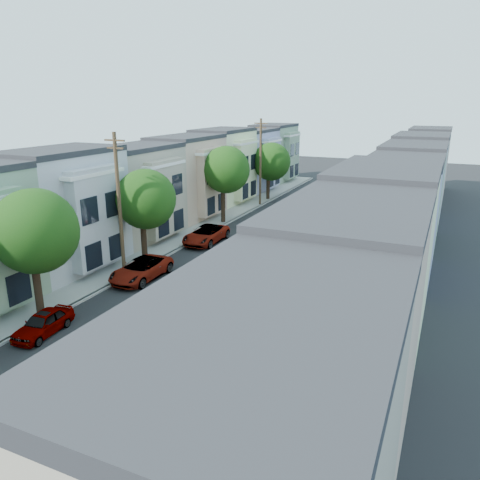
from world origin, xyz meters
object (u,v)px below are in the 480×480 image
(tree_far_r, at_px, (379,177))
(fedex_truck, at_px, (284,227))
(parked_left_d, at_px, (206,235))
(parked_right_a, at_px, (209,356))
(utility_pole_near, at_px, (119,206))
(lead_sedan, at_px, (318,214))
(tree_e, at_px, (271,162))
(tree_b, at_px, (34,231))
(parked_left_c, at_px, (141,270))
(tree_d, at_px, (225,170))
(parked_left_b, at_px, (43,323))
(motorcycle, at_px, (161,425))
(tree_c, at_px, (145,199))
(parked_right_d, at_px, (353,210))
(utility_pole_far, at_px, (260,162))
(parked_right_b, at_px, (247,320))
(parked_right_c, at_px, (333,230))

(tree_far_r, height_order, fedex_truck, tree_far_r)
(parked_left_d, xyz_separation_m, parked_right_a, (9.80, -17.96, 0.01))
(utility_pole_near, distance_m, parked_right_a, 14.58)
(lead_sedan, bearing_deg, tree_e, 137.61)
(tree_b, distance_m, parked_left_c, 8.81)
(tree_d, height_order, fedex_truck, tree_d)
(parked_left_b, xyz_separation_m, parked_left_c, (0.00, 8.86, 0.09))
(lead_sedan, bearing_deg, motorcycle, -84.44)
(tree_c, height_order, parked_left_d, tree_c)
(tree_far_r, distance_m, utility_pole_near, 31.97)
(lead_sedan, distance_m, parked_left_c, 22.81)
(tree_d, height_order, parked_right_a, tree_d)
(tree_c, height_order, parked_right_d, tree_c)
(tree_d, xyz_separation_m, utility_pole_far, (0.00, 9.39, -0.34))
(parked_right_a, distance_m, motorcycle, 4.64)
(fedex_truck, distance_m, parked_right_b, 16.27)
(parked_right_b, bearing_deg, utility_pole_near, 160.33)
(utility_pole_near, xyz_separation_m, parked_left_c, (1.40, 0.09, -4.42))
(parked_left_b, bearing_deg, tree_c, 91.20)
(parked_left_c, height_order, parked_left_d, parked_left_d)
(fedex_truck, relative_size, parked_right_c, 1.32)
(fedex_truck, height_order, motorcycle, fedex_truck)
(tree_d, xyz_separation_m, parked_right_d, (11.20, 8.69, -4.87))
(lead_sedan, bearing_deg, parked_left_c, -107.41)
(tree_c, distance_m, parked_right_b, 13.85)
(utility_pole_near, relative_size, parked_left_d, 1.84)
(tree_c, bearing_deg, parked_left_c, -63.75)
(lead_sedan, xyz_separation_m, parked_right_d, (2.92, 3.46, -0.02))
(tree_e, xyz_separation_m, utility_pole_far, (0.00, -3.44, 0.33))
(tree_far_r, distance_m, parked_right_a, 37.50)
(tree_far_r, bearing_deg, parked_left_c, -112.14)
(tree_e, bearing_deg, parked_left_c, -87.27)
(fedex_truck, relative_size, parked_left_d, 1.13)
(tree_d, height_order, parked_right_b, tree_d)
(tree_far_r, height_order, parked_right_b, tree_far_r)
(tree_e, distance_m, parked_right_d, 12.66)
(tree_c, distance_m, parked_right_a, 16.40)
(tree_e, bearing_deg, parked_right_c, -50.09)
(parked_right_d, height_order, motorcycle, parked_right_d)
(tree_far_r, bearing_deg, fedex_truck, -107.42)
(parked_right_d, bearing_deg, parked_right_c, -95.78)
(utility_pole_near, relative_size, motorcycle, 5.48)
(parked_right_a, bearing_deg, tree_d, 118.58)
(parked_left_c, bearing_deg, tree_e, 92.80)
(tree_d, relative_size, motorcycle, 4.32)
(tree_far_r, height_order, parked_left_c, tree_far_r)
(parked_left_c, relative_size, parked_right_a, 0.96)
(tree_d, distance_m, motorcycle, 32.06)
(tree_c, height_order, fedex_truck, tree_c)
(parked_left_d, distance_m, motorcycle, 24.75)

